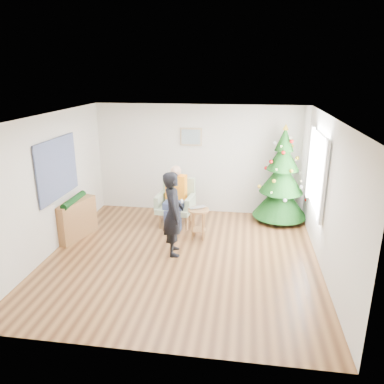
% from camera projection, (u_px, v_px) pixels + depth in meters
% --- Properties ---
extents(floor, '(5.00, 5.00, 0.00)m').
position_uv_depth(floor, '(182.00, 257.00, 7.01)').
color(floor, brown).
rests_on(floor, ground).
extents(ceiling, '(5.00, 5.00, 0.00)m').
position_uv_depth(ceiling, '(181.00, 117.00, 6.20)').
color(ceiling, white).
rests_on(ceiling, wall_back).
extents(wall_back, '(5.00, 0.00, 5.00)m').
position_uv_depth(wall_back, '(199.00, 160.00, 8.96)').
color(wall_back, silver).
rests_on(wall_back, floor).
extents(wall_front, '(5.00, 0.00, 5.00)m').
position_uv_depth(wall_front, '(144.00, 258.00, 4.25)').
color(wall_front, silver).
rests_on(wall_front, floor).
extents(wall_left, '(0.00, 5.00, 5.00)m').
position_uv_depth(wall_left, '(49.00, 185.00, 6.95)').
color(wall_left, silver).
rests_on(wall_left, floor).
extents(wall_right, '(0.00, 5.00, 5.00)m').
position_uv_depth(wall_right, '(328.00, 198.00, 6.26)').
color(wall_right, silver).
rests_on(wall_right, floor).
extents(window_panel, '(0.04, 1.30, 1.40)m').
position_uv_depth(window_panel, '(318.00, 171.00, 7.14)').
color(window_panel, white).
rests_on(window_panel, wall_right).
extents(curtains, '(0.05, 1.75, 1.50)m').
position_uv_depth(curtains, '(316.00, 171.00, 7.14)').
color(curtains, white).
rests_on(curtains, wall_right).
extents(christmas_tree, '(1.24, 1.24, 2.24)m').
position_uv_depth(christmas_tree, '(282.00, 178.00, 8.45)').
color(christmas_tree, '#3F2816').
rests_on(christmas_tree, floor).
extents(stool, '(0.43, 0.43, 0.65)m').
position_uv_depth(stool, '(198.00, 223.00, 7.71)').
color(stool, brown).
rests_on(stool, floor).
extents(laptop, '(0.42, 0.38, 0.03)m').
position_uv_depth(laptop, '(198.00, 208.00, 7.60)').
color(laptop, silver).
rests_on(laptop, stool).
extents(armchair, '(0.87, 0.81, 1.03)m').
position_uv_depth(armchair, '(176.00, 208.00, 8.44)').
color(armchair, '#97AC8B').
rests_on(armchair, floor).
extents(seated_person, '(0.47, 0.67, 1.34)m').
position_uv_depth(seated_person, '(175.00, 195.00, 8.29)').
color(seated_person, navy).
rests_on(seated_person, armchair).
extents(standing_man, '(0.52, 0.67, 1.61)m').
position_uv_depth(standing_man, '(173.00, 214.00, 6.93)').
color(standing_man, black).
rests_on(standing_man, floor).
extents(game_controller, '(0.07, 0.13, 0.04)m').
position_uv_depth(game_controller, '(182.00, 201.00, 6.80)').
color(game_controller, white).
rests_on(game_controller, standing_man).
extents(console, '(0.56, 1.04, 0.80)m').
position_uv_depth(console, '(76.00, 219.00, 7.73)').
color(console, brown).
rests_on(console, floor).
extents(garland, '(0.14, 0.90, 0.14)m').
position_uv_depth(garland, '(74.00, 200.00, 7.60)').
color(garland, black).
rests_on(garland, console).
extents(tapestry, '(0.03, 1.50, 1.15)m').
position_uv_depth(tapestry, '(57.00, 168.00, 7.15)').
color(tapestry, black).
rests_on(tapestry, wall_left).
extents(framed_picture, '(0.52, 0.05, 0.42)m').
position_uv_depth(framed_picture, '(191.00, 137.00, 8.78)').
color(framed_picture, tan).
rests_on(framed_picture, wall_back).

